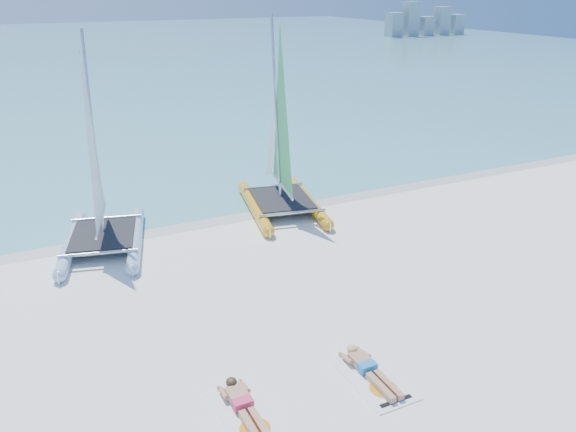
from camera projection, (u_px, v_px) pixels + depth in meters
name	position (u px, v px, depth m)	size (l,w,h in m)	color
ground	(287.00, 291.00, 14.41)	(140.00, 140.00, 0.00)	white
sea	(57.00, 51.00, 66.79)	(140.00, 115.00, 0.01)	#7CBCD0
wet_sand_strip	(216.00, 217.00, 18.98)	(140.00, 1.40, 0.01)	beige
distant_skyline	(424.00, 22.00, 86.93)	(14.00, 2.00, 5.00)	#9DA3AD
catamaran_blue	(97.00, 185.00, 16.27)	(3.31, 5.08, 6.38)	#A1BAD3
catamaran_yellow	(278.00, 148.00, 19.30)	(3.22, 5.36, 6.65)	orange
towel_a	(248.00, 417.00, 10.20)	(1.00, 1.85, 0.02)	white
sunbather_a	(243.00, 405.00, 10.32)	(0.37, 1.73, 0.26)	tan
towel_b	(373.00, 378.00, 11.20)	(1.00, 1.85, 0.02)	white
sunbather_b	(368.00, 368.00, 11.31)	(0.37, 1.73, 0.26)	tan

